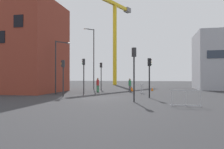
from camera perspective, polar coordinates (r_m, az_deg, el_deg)
The scene contains 17 objects.
ground at distance 20.40m, azimuth -3.36°, elevation -6.00°, with size 160.00×160.00×0.00m, color #333335.
brick_building at distance 30.88m, azimuth -23.09°, elevation 6.23°, with size 10.69×8.70×11.12m.
construction_crane at distance 53.19m, azimuth 0.38°, elevation 11.96°, with size 8.15×17.97×19.54m.
streetlamp_tall at distance 34.25m, azimuth -4.91°, elevation 5.03°, with size 1.33×1.31×9.17m.
streetlamp_short at distance 25.85m, azimuth -13.61°, elevation 3.17°, with size 1.24×1.50×5.95m.
traffic_light_verge at distance 32.51m, azimuth -2.79°, elevation 0.73°, with size 0.37×0.24×3.96m.
traffic_light_median at distance 17.27m, azimuth 5.60°, elevation 2.26°, with size 0.37×0.37×4.16m.
traffic_light_near at distance 25.77m, azimuth -7.20°, elevation 1.09°, with size 0.39×0.31×3.98m.
traffic_light_crosswalk at distance 22.33m, azimuth -12.32°, elevation 0.68°, with size 0.39×0.29×3.56m.
traffic_light_far at distance 20.68m, azimuth 9.49°, elevation 0.86°, with size 0.39×0.30×3.61m.
pedestrian_walking at distance 28.15m, azimuth 4.56°, elevation -2.48°, with size 0.34×0.34×1.70m.
pedestrian_waiting at distance 28.18m, azimuth -3.64°, elevation -2.39°, with size 0.34×0.34×1.77m.
safety_barrier_rear at distance 15.24m, azimuth 18.24°, elevation -5.71°, with size 1.95×0.10×1.08m.
safety_barrier_right_run at distance 26.12m, azimuth 7.55°, elevation -3.57°, with size 0.11×1.87×1.08m.
traffic_cone_orange at distance 31.45m, azimuth 5.05°, elevation -3.57°, with size 0.60×0.60×0.60m.
traffic_cone_striped at distance 29.74m, azimuth 5.12°, elevation -3.87°, with size 0.47×0.47×0.47m.
traffic_cone_by_barrier at distance 30.92m, azimuth 10.18°, elevation -3.73°, with size 0.48×0.48×0.48m.
Camera 1 is at (5.24, -19.63, 1.94)m, focal length 35.98 mm.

